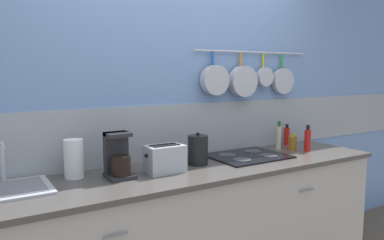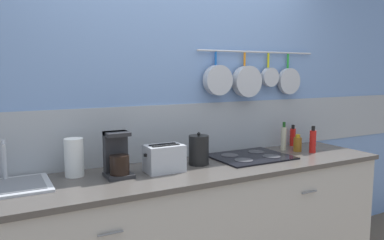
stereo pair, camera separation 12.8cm
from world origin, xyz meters
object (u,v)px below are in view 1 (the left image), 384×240
Objects in this scene: bottle_hot_sauce at (307,140)px; toaster at (165,159)px; kettle at (198,150)px; bottle_olive_oil at (293,143)px; coffee_maker at (118,159)px; paper_towel_roll at (74,159)px; bottle_cooking_wine at (279,137)px; bottle_vinegar at (287,136)px.

toaster is at bearing 178.30° from bottle_hot_sauce.
bottle_olive_oil is (0.95, -0.01, -0.04)m from kettle.
coffee_maker is 1.29× the size of bottle_hot_sauce.
kettle is 0.95m from bottle_olive_oil.
coffee_maker is (0.24, -0.13, -0.00)m from paper_towel_roll.
bottle_cooking_wine reaches higher than toaster.
bottle_olive_oil is 0.25m from bottle_vinegar.
bottle_cooking_wine is at bearing -152.21° from bottle_vinegar.
kettle is at bearing 1.99° from coffee_maker.
bottle_vinegar is at bearing 56.00° from bottle_olive_oil.
bottle_olive_oil is 0.76× the size of bottle_vinegar.
kettle is 0.88m from bottle_cooking_wine.
kettle is 1.03m from bottle_hot_sauce.
kettle is at bearing -7.56° from paper_towel_roll.
toaster is 1.14× the size of kettle.
bottle_vinegar is at bearing 77.89° from bottle_hot_sauce.
toaster is at bearing -168.22° from kettle.
bottle_hot_sauce is (1.32, -0.04, 0.01)m from toaster.
bottle_hot_sauce reaches higher than bottle_olive_oil.
coffee_maker is 1.19× the size of bottle_cooking_wine.
bottle_vinegar is (1.69, 0.22, -0.04)m from coffee_maker.
bottle_cooking_wine reaches higher than bottle_olive_oil.
bottle_hot_sauce is at bearing -52.65° from bottle_olive_oil.
bottle_vinegar is (0.06, 0.30, -0.02)m from bottle_hot_sauce.
paper_towel_roll is 1.73m from bottle_cooking_wine.
paper_towel_roll is 1.04× the size of kettle.
bottle_hot_sauce is (0.14, -0.19, -0.01)m from bottle_cooking_wine.
bottle_olive_oil is (1.55, 0.02, -0.06)m from coffee_maker.
kettle is at bearing 11.78° from toaster.
coffee_maker is 1.52× the size of bottle_vinegar.
bottle_olive_oil is at bearing -3.76° from paper_towel_roll.
kettle reaches higher than bottle_olive_oil.
bottle_vinegar is (1.38, 0.26, -0.01)m from toaster.
toaster is at bearing -169.36° from bottle_vinegar.
bottle_hot_sauce is at bearing -6.53° from paper_towel_roll.
coffee_maker reaches higher than paper_towel_roll.
paper_towel_roll reaches higher than bottle_cooking_wine.
bottle_vinegar is at bearing 10.33° from kettle.
toaster is 1.32m from bottle_hot_sauce.
paper_towel_roll is 1.70× the size of bottle_olive_oil.
coffee_maker is 1.22× the size of kettle.
bottle_vinegar is (1.93, 0.09, -0.04)m from paper_towel_roll.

